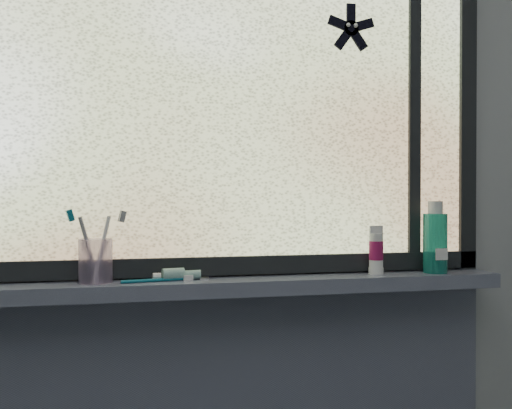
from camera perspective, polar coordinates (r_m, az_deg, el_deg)
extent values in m
cube|color=#9EA3A8|center=(1.58, -4.57, 1.19)|extent=(3.00, 0.01, 2.50)
cube|color=#545A70|center=(1.53, -4.16, -8.20)|extent=(1.62, 0.14, 0.04)
cube|color=silver|center=(1.59, -4.46, 11.35)|extent=(1.50, 0.01, 1.00)
cube|color=black|center=(1.57, -4.43, -6.13)|extent=(1.60, 0.03, 0.05)
cube|color=black|center=(1.86, 20.29, 9.74)|extent=(0.05, 0.03, 1.10)
cube|color=black|center=(1.77, 15.46, 10.21)|extent=(0.03, 0.03, 1.00)
cylinder|color=#A48DBB|center=(1.51, -15.75, -5.45)|extent=(0.10, 0.10, 0.11)
cylinder|color=teal|center=(1.72, 17.48, -3.12)|extent=(0.09, 0.09, 0.17)
cylinder|color=silver|center=(1.65, 11.92, -4.30)|extent=(0.04, 0.04, 0.10)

